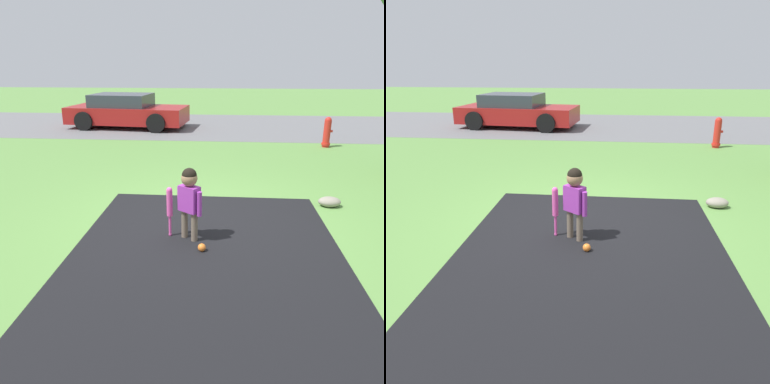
# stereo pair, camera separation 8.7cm
# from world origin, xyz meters

# --- Properties ---
(ground_plane) EXTENTS (60.00, 60.00, 0.00)m
(ground_plane) POSITION_xyz_m (0.00, 0.00, 0.00)
(ground_plane) COLOR #5B8C42
(driveway_strip) EXTENTS (3.33, 7.00, 0.01)m
(driveway_strip) POSITION_xyz_m (0.15, -2.50, 0.00)
(driveway_strip) COLOR black
(driveway_strip) RESTS_ON ground
(street_strip) EXTENTS (40.00, 6.00, 0.01)m
(street_strip) POSITION_xyz_m (0.00, 8.82, 0.00)
(street_strip) COLOR slate
(street_strip) RESTS_ON ground
(child) EXTENTS (0.33, 0.28, 0.97)m
(child) POSITION_xyz_m (-0.09, -0.68, 0.63)
(child) COLOR #6B5B4C
(child) RESTS_ON ground
(baseball_bat) EXTENTS (0.08, 0.08, 0.69)m
(baseball_bat) POSITION_xyz_m (-0.36, -0.61, 0.45)
(baseball_bat) COLOR #E54CA5
(baseball_bat) RESTS_ON ground
(sports_ball) EXTENTS (0.10, 0.10, 0.10)m
(sports_ball) POSITION_xyz_m (0.09, -1.01, 0.05)
(sports_ball) COLOR orange
(sports_ball) RESTS_ON ground
(fire_hydrant) EXTENTS (0.26, 0.23, 0.82)m
(fire_hydrant) POSITION_xyz_m (3.14, 5.32, 0.40)
(fire_hydrant) COLOR red
(fire_hydrant) RESTS_ON ground
(parked_car) EXTENTS (4.28, 2.31, 1.17)m
(parked_car) POSITION_xyz_m (-3.14, 8.14, 0.57)
(parked_car) COLOR maroon
(parked_car) RESTS_ON ground
(edging_rock) EXTENTS (0.35, 0.25, 0.16)m
(edging_rock) POSITION_xyz_m (2.06, 0.68, 0.08)
(edging_rock) COLOR gray
(edging_rock) RESTS_ON ground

